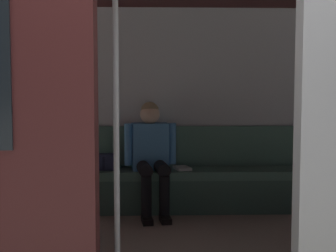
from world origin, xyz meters
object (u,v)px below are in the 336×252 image
(train_car, at_px, (173,57))
(grab_pole_door, at_px, (116,122))
(person_seated, at_px, (151,150))
(handbag, at_px, (104,162))
(bench_seat, at_px, (175,180))
(book, at_px, (182,168))

(train_car, xyz_separation_m, grab_pole_door, (0.38, 0.86, -0.46))
(person_seated, xyz_separation_m, handbag, (0.50, -0.09, -0.14))
(handbag, distance_m, grab_pole_door, 2.12)
(bench_seat, bearing_deg, person_seated, 11.49)
(train_car, relative_size, book, 29.09)
(train_car, distance_m, bench_seat, 1.66)
(person_seated, height_order, book, person_seated)
(person_seated, height_order, grab_pole_door, grab_pole_door)
(grab_pole_door, bearing_deg, person_seated, -95.73)
(book, distance_m, grab_pole_door, 2.17)
(bench_seat, height_order, grab_pole_door, grab_pole_door)
(bench_seat, height_order, handbag, handbag)
(person_seated, relative_size, handbag, 4.54)
(train_car, distance_m, handbag, 1.69)
(book, xyz_separation_m, grab_pole_door, (0.53, 2.01, 0.63))
(bench_seat, distance_m, person_seated, 0.42)
(train_car, relative_size, handbag, 24.62)
(train_car, distance_m, person_seated, 1.41)
(person_seated, distance_m, handbag, 0.53)
(train_car, bearing_deg, bench_seat, -93.52)
(train_car, height_order, bench_seat, train_car)
(train_car, relative_size, bench_seat, 2.27)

